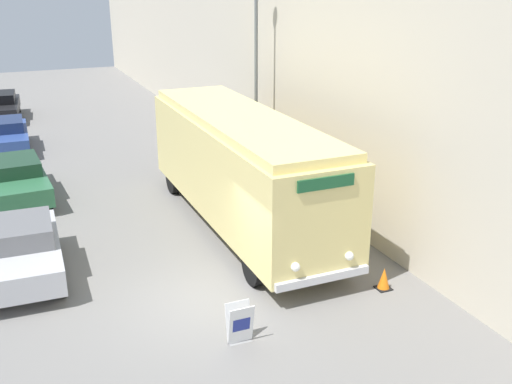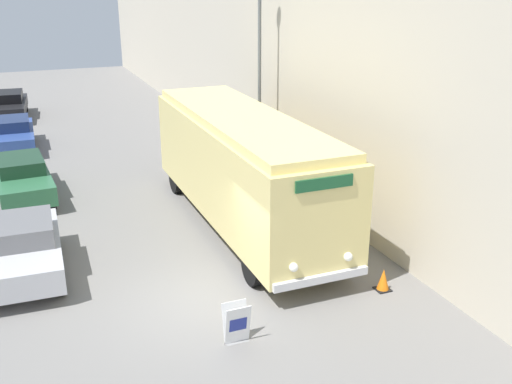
{
  "view_description": "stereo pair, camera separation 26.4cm",
  "coord_description": "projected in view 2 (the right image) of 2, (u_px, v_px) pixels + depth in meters",
  "views": [
    {
      "loc": [
        -3.76,
        -11.95,
        7.37
      ],
      "look_at": [
        2.05,
        1.53,
        2.01
      ],
      "focal_mm": 42.0,
      "sensor_mm": 36.0,
      "label": 1
    },
    {
      "loc": [
        -3.52,
        -12.05,
        7.37
      ],
      "look_at": [
        2.05,
        1.53,
        2.01
      ],
      "focal_mm": 42.0,
      "sensor_mm": 36.0,
      "label": 2
    }
  ],
  "objects": [
    {
      "name": "ground_plane",
      "position": [
        201.0,
        303.0,
        14.25
      ],
      "size": [
        80.0,
        80.0,
        0.0
      ],
      "primitive_type": "plane",
      "color": "slate"
    },
    {
      "name": "sign_board",
      "position": [
        237.0,
        324.0,
        12.6
      ],
      "size": [
        0.55,
        0.34,
        0.9
      ],
      "color": "gray",
      "rests_on": "ground_plane"
    },
    {
      "name": "streetlamp",
      "position": [
        260.0,
        52.0,
        20.94
      ],
      "size": [
        0.36,
        0.36,
        7.58
      ],
      "color": "#595E60",
      "rests_on": "ground_plane"
    },
    {
      "name": "parked_car_far",
      "position": [
        11.0,
        134.0,
        26.46
      ],
      "size": [
        1.99,
        4.38,
        1.39
      ],
      "rotation": [
        0.0,
        0.0,
        -0.03
      ],
      "color": "black",
      "rests_on": "ground_plane"
    },
    {
      "name": "traffic_cone",
      "position": [
        383.0,
        280.0,
        14.75
      ],
      "size": [
        0.36,
        0.36,
        0.57
      ],
      "color": "black",
      "rests_on": "ground_plane"
    },
    {
      "name": "parked_car_distant",
      "position": [
        7.0,
        105.0,
        32.2
      ],
      "size": [
        2.21,
        4.63,
        1.43
      ],
      "rotation": [
        0.0,
        0.0,
        -0.08
      ],
      "color": "black",
      "rests_on": "ground_plane"
    },
    {
      "name": "parked_car_mid",
      "position": [
        23.0,
        177.0,
        20.76
      ],
      "size": [
        1.94,
        4.64,
        1.43
      ],
      "rotation": [
        0.0,
        0.0,
        0.05
      ],
      "color": "black",
      "rests_on": "ground_plane"
    },
    {
      "name": "building_wall_right",
      "position": [
        259.0,
        65.0,
        23.6
      ],
      "size": [
        0.3,
        60.0,
        7.99
      ],
      "color": "beige",
      "rests_on": "ground_plane"
    },
    {
      "name": "vintage_bus",
      "position": [
        243.0,
        165.0,
        18.05
      ],
      "size": [
        2.61,
        10.26,
        3.49
      ],
      "color": "black",
      "rests_on": "ground_plane"
    },
    {
      "name": "parked_car_near",
      "position": [
        24.0,
        248.0,
        15.34
      ],
      "size": [
        1.96,
        4.17,
        1.49
      ],
      "rotation": [
        0.0,
        0.0,
        -0.04
      ],
      "color": "black",
      "rests_on": "ground_plane"
    }
  ]
}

